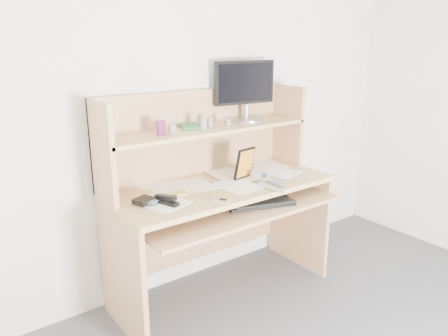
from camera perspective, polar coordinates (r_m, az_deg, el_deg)
back_wall at (r=2.83m, az=-4.14°, el=9.19°), size 3.60×0.04×2.50m
desk at (r=2.76m, az=-1.22°, el=-2.82°), size 1.40×0.70×1.30m
paper_clutter at (r=2.68m, az=-0.23°, el=-2.09°), size 1.32×0.54×0.01m
keyboard at (r=2.63m, az=4.72°, el=-4.60°), size 0.44×0.27×0.03m
tv_remote at (r=2.60m, az=6.56°, el=-2.47°), size 0.08×0.21×0.02m
flip_phone at (r=2.37m, az=-0.31°, el=-4.25°), size 0.08×0.10×0.02m
stapler at (r=2.37m, az=-7.50°, el=-4.09°), size 0.09×0.15×0.05m
wallet at (r=2.40m, az=-10.42°, el=-4.20°), size 0.13×0.11×0.03m
sticky_note_pad at (r=2.53m, az=-5.79°, el=-3.30°), size 0.09×0.09×0.01m
digital_camera at (r=2.76m, az=4.72°, el=-0.95°), size 0.10×0.07×0.05m
game_case at (r=2.75m, az=2.71°, el=0.62°), size 0.14×0.04×0.20m
blue_pen at (r=2.71m, az=6.94°, el=-1.82°), size 0.15×0.01×0.01m
card_box at (r=2.51m, az=-8.21°, el=5.21°), size 0.06×0.04×0.08m
shelf_book at (r=2.71m, az=-4.36°, el=5.46°), size 0.19×0.22×0.02m
chip_stack_a at (r=2.53m, az=-6.79°, el=5.04°), size 0.05×0.05×0.06m
chip_stack_b at (r=2.73m, az=-1.84°, el=6.00°), size 0.04×0.04×0.06m
chip_stack_c at (r=2.76m, az=0.52°, el=5.97°), size 0.05×0.05×0.05m
chip_stack_d at (r=2.64m, az=-2.72°, el=5.79°), size 0.04×0.04×0.07m
monitor at (r=2.95m, az=2.77°, el=10.29°), size 0.46×0.23×0.39m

